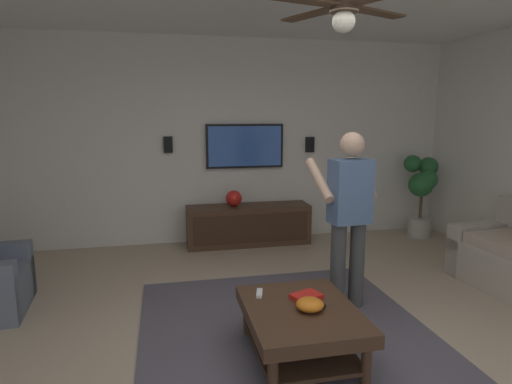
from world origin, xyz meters
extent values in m
plane|color=tan|center=(0.00, 0.00, 0.00)|extent=(7.65, 7.65, 0.00)
cube|color=silver|center=(3.19, 0.00, 1.41)|extent=(0.10, 6.57, 2.83)
cube|color=#514C56|center=(0.14, 0.01, 0.01)|extent=(2.94, 2.39, 0.01)
cube|color=#A89E8E|center=(1.21, -2.58, 0.29)|extent=(0.24, 0.85, 0.58)
cube|color=#422B1C|center=(-0.06, 0.01, 0.35)|extent=(1.00, 0.80, 0.10)
cylinder|color=#422B1C|center=(0.36, -0.31, 0.15)|extent=(0.07, 0.07, 0.30)
cylinder|color=#422B1C|center=(0.36, 0.33, 0.15)|extent=(0.07, 0.07, 0.30)
cylinder|color=#422B1C|center=(-0.48, -0.31, 0.15)|extent=(0.07, 0.07, 0.30)
cylinder|color=#422B1C|center=(-0.48, 0.33, 0.15)|extent=(0.07, 0.07, 0.30)
cube|color=#382417|center=(-0.06, 0.01, 0.10)|extent=(0.88, 0.68, 0.03)
cube|color=#422B1C|center=(2.86, -0.18, 0.28)|extent=(0.44, 1.70, 0.55)
cube|color=#352216|center=(2.63, -0.18, 0.28)|extent=(0.01, 1.56, 0.39)
cube|color=black|center=(3.10, -0.18, 1.35)|extent=(0.05, 1.09, 0.61)
cube|color=#3158AD|center=(3.07, -0.18, 1.35)|extent=(0.01, 1.03, 0.55)
cylinder|color=#3F3F3F|center=(0.68, -0.78, 0.41)|extent=(0.14, 0.14, 0.82)
cylinder|color=#3F3F3F|center=(0.66, -0.58, 0.41)|extent=(0.14, 0.14, 0.82)
cube|color=slate|center=(0.67, -0.68, 1.11)|extent=(0.26, 0.38, 0.58)
sphere|color=tan|center=(0.67, -0.68, 1.53)|extent=(0.22, 0.22, 0.22)
cylinder|color=tan|center=(0.87, -0.88, 1.20)|extent=(0.48, 0.14, 0.37)
cylinder|color=tan|center=(0.83, -0.44, 1.20)|extent=(0.48, 0.14, 0.37)
cube|color=white|center=(1.05, -0.64, 1.10)|extent=(0.05, 0.05, 0.16)
cylinder|color=#B7B2A8|center=(2.69, -2.74, 0.14)|extent=(0.33, 0.33, 0.28)
cylinder|color=brown|center=(2.69, -2.74, 0.50)|extent=(0.05, 0.05, 0.45)
sphere|color=#235B2D|center=(2.57, -2.74, 0.87)|extent=(0.28, 0.28, 0.28)
sphere|color=#235B2D|center=(2.59, -2.65, 0.80)|extent=(0.35, 0.35, 0.35)
sphere|color=#235B2D|center=(2.75, -2.60, 1.09)|extent=(0.25, 0.25, 0.25)
sphere|color=#235B2D|center=(2.69, -2.82, 1.04)|extent=(0.27, 0.27, 0.27)
ellipsoid|color=orange|center=(-0.12, -0.04, 0.45)|extent=(0.20, 0.20, 0.09)
cube|color=white|center=(0.23, 0.25, 0.41)|extent=(0.16, 0.08, 0.02)
cube|color=black|center=(-0.06, -0.10, 0.41)|extent=(0.13, 0.15, 0.02)
cube|color=red|center=(0.08, -0.08, 0.42)|extent=(0.23, 0.26, 0.04)
sphere|color=red|center=(2.85, 0.02, 0.66)|extent=(0.22, 0.22, 0.22)
cube|color=black|center=(3.11, -1.14, 1.36)|extent=(0.06, 0.12, 0.22)
cube|color=black|center=(3.11, 0.88, 1.39)|extent=(0.06, 0.12, 0.22)
cylinder|color=#4C3828|center=(0.07, -0.31, 2.53)|extent=(0.20, 0.20, 0.08)
sphere|color=silver|center=(0.07, -0.31, 2.43)|extent=(0.16, 0.16, 0.16)
cube|color=brown|center=(0.36, -0.17, 2.53)|extent=(0.56, 0.35, 0.02)
cube|color=brown|center=(-0.01, 0.00, 2.53)|extent=(0.26, 0.57, 0.02)
cube|color=brown|center=(0.19, -0.60, 2.53)|extent=(0.32, 0.56, 0.02)
camera|label=1|loc=(-2.89, 0.96, 1.79)|focal=30.35mm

